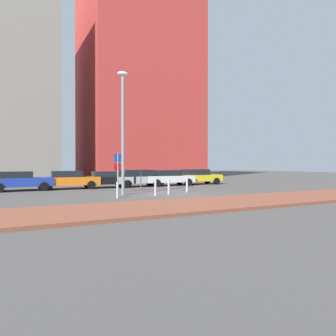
{
  "coord_description": "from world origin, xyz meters",
  "views": [
    {
      "loc": [
        -9.36,
        -17.71,
        1.92
      ],
      "look_at": [
        0.97,
        2.22,
        1.66
      ],
      "focal_mm": 32.59,
      "sensor_mm": 36.0,
      "label": 1
    }
  ],
  "objects_px": {
    "parked_car_black": "(107,179)",
    "traffic_bollard_edge": "(117,190)",
    "street_lamp": "(123,123)",
    "parking_sign_post": "(118,168)",
    "parked_car_orange": "(68,179)",
    "parked_car_yellow": "(197,176)",
    "parked_car_silver": "(139,178)",
    "traffic_bollard_near": "(187,185)",
    "parked_car_blue": "(20,180)",
    "parking_meter": "(141,178)",
    "traffic_bollard_mid": "(155,188)",
    "traffic_bollard_far": "(169,187)",
    "parked_car_white": "(168,177)"
  },
  "relations": [
    {
      "from": "street_lamp",
      "to": "parked_car_silver",
      "type": "bearing_deg",
      "value": 60.36
    },
    {
      "from": "parked_car_black",
      "to": "traffic_bollard_mid",
      "type": "height_order",
      "value": "parked_car_black"
    },
    {
      "from": "parked_car_blue",
      "to": "traffic_bollard_edge",
      "type": "bearing_deg",
      "value": -58.99
    },
    {
      "from": "parking_meter",
      "to": "parked_car_blue",
      "type": "bearing_deg",
      "value": 152.28
    },
    {
      "from": "parked_car_silver",
      "to": "parked_car_white",
      "type": "relative_size",
      "value": 1.01
    },
    {
      "from": "parked_car_black",
      "to": "traffic_bollard_mid",
      "type": "distance_m",
      "value": 7.88
    },
    {
      "from": "parked_car_silver",
      "to": "traffic_bollard_mid",
      "type": "distance_m",
      "value": 8.0
    },
    {
      "from": "parked_car_yellow",
      "to": "parked_car_white",
      "type": "bearing_deg",
      "value": -174.44
    },
    {
      "from": "traffic_bollard_mid",
      "to": "traffic_bollard_far",
      "type": "bearing_deg",
      "value": 23.99
    },
    {
      "from": "parking_sign_post",
      "to": "traffic_bollard_mid",
      "type": "distance_m",
      "value": 3.67
    },
    {
      "from": "parked_car_black",
      "to": "traffic_bollard_edge",
      "type": "xyz_separation_m",
      "value": [
        -1.7,
        -7.92,
        -0.26
      ]
    },
    {
      "from": "parked_car_white",
      "to": "parked_car_yellow",
      "type": "height_order",
      "value": "parked_car_yellow"
    },
    {
      "from": "parked_car_silver",
      "to": "traffic_bollard_near",
      "type": "distance_m",
      "value": 6.46
    },
    {
      "from": "parked_car_black",
      "to": "parked_car_yellow",
      "type": "relative_size",
      "value": 0.95
    },
    {
      "from": "parking_meter",
      "to": "traffic_bollard_edge",
      "type": "relative_size",
      "value": 1.61
    },
    {
      "from": "parked_car_black",
      "to": "traffic_bollard_near",
      "type": "relative_size",
      "value": 4.25
    },
    {
      "from": "traffic_bollard_edge",
      "to": "parked_car_orange",
      "type": "bearing_deg",
      "value": 99.84
    },
    {
      "from": "parked_car_blue",
      "to": "traffic_bollard_edge",
      "type": "distance_m",
      "value": 9.25
    },
    {
      "from": "traffic_bollard_mid",
      "to": "parking_meter",
      "type": "bearing_deg",
      "value": 81.04
    },
    {
      "from": "parked_car_orange",
      "to": "parked_car_silver",
      "type": "bearing_deg",
      "value": -1.93
    },
    {
      "from": "parked_car_orange",
      "to": "parked_car_yellow",
      "type": "relative_size",
      "value": 1.0
    },
    {
      "from": "parked_car_orange",
      "to": "parked_car_yellow",
      "type": "xyz_separation_m",
      "value": [
        11.98,
        0.08,
        0.02
      ]
    },
    {
      "from": "traffic_bollard_far",
      "to": "traffic_bollard_mid",
      "type": "bearing_deg",
      "value": -156.01
    },
    {
      "from": "parked_car_orange",
      "to": "traffic_bollard_mid",
      "type": "distance_m",
      "value": 8.8
    },
    {
      "from": "parked_car_blue",
      "to": "parking_sign_post",
      "type": "xyz_separation_m",
      "value": [
        5.86,
        -4.62,
        0.92
      ]
    },
    {
      "from": "street_lamp",
      "to": "traffic_bollard_far",
      "type": "height_order",
      "value": "street_lamp"
    },
    {
      "from": "parked_car_silver",
      "to": "traffic_bollard_mid",
      "type": "height_order",
      "value": "parked_car_silver"
    },
    {
      "from": "parked_car_yellow",
      "to": "street_lamp",
      "type": "relative_size",
      "value": 0.6
    },
    {
      "from": "parked_car_orange",
      "to": "parked_car_black",
      "type": "xyz_separation_m",
      "value": [
        3.09,
        -0.08,
        -0.02
      ]
    },
    {
      "from": "parked_car_silver",
      "to": "parked_car_yellow",
      "type": "distance_m",
      "value": 6.18
    },
    {
      "from": "parked_car_white",
      "to": "traffic_bollard_near",
      "type": "distance_m",
      "value": 6.58
    },
    {
      "from": "street_lamp",
      "to": "traffic_bollard_far",
      "type": "bearing_deg",
      "value": -20.09
    },
    {
      "from": "parked_car_white",
      "to": "parking_meter",
      "type": "xyz_separation_m",
      "value": [
        -4.29,
        -3.92,
        0.22
      ]
    },
    {
      "from": "street_lamp",
      "to": "parked_car_orange",
      "type": "bearing_deg",
      "value": 109.49
    },
    {
      "from": "parked_car_black",
      "to": "traffic_bollard_far",
      "type": "height_order",
      "value": "parked_car_black"
    },
    {
      "from": "traffic_bollard_near",
      "to": "parked_car_white",
      "type": "bearing_deg",
      "value": 73.88
    },
    {
      "from": "parking_meter",
      "to": "traffic_bollard_far",
      "type": "distance_m",
      "value": 3.33
    },
    {
      "from": "parked_car_orange",
      "to": "traffic_bollard_edge",
      "type": "distance_m",
      "value": 8.13
    },
    {
      "from": "parked_car_silver",
      "to": "traffic_bollard_mid",
      "type": "xyz_separation_m",
      "value": [
        -2.01,
        -7.74,
        -0.25
      ]
    },
    {
      "from": "parked_car_silver",
      "to": "traffic_bollard_near",
      "type": "height_order",
      "value": "parked_car_silver"
    },
    {
      "from": "traffic_bollard_mid",
      "to": "parked_car_black",
      "type": "bearing_deg",
      "value": 95.15
    },
    {
      "from": "parked_car_orange",
      "to": "traffic_bollard_far",
      "type": "relative_size",
      "value": 4.87
    },
    {
      "from": "parked_car_white",
      "to": "traffic_bollard_mid",
      "type": "relative_size",
      "value": 4.44
    },
    {
      "from": "parked_car_silver",
      "to": "parked_car_white",
      "type": "xyz_separation_m",
      "value": [
        2.88,
        -0.05,
        -0.03
      ]
    },
    {
      "from": "street_lamp",
      "to": "parking_sign_post",
      "type": "bearing_deg",
      "value": 82.71
    },
    {
      "from": "parked_car_blue",
      "to": "street_lamp",
      "type": "distance_m",
      "value": 9.27
    },
    {
      "from": "parked_car_white",
      "to": "traffic_bollard_edge",
      "type": "bearing_deg",
      "value": -133.23
    },
    {
      "from": "parked_car_blue",
      "to": "parked_car_black",
      "type": "bearing_deg",
      "value": -0.02
    },
    {
      "from": "parking_meter",
      "to": "traffic_bollard_far",
      "type": "relative_size",
      "value": 1.56
    },
    {
      "from": "traffic_bollard_edge",
      "to": "parked_car_yellow",
      "type": "bearing_deg",
      "value": 37.34
    }
  ]
}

